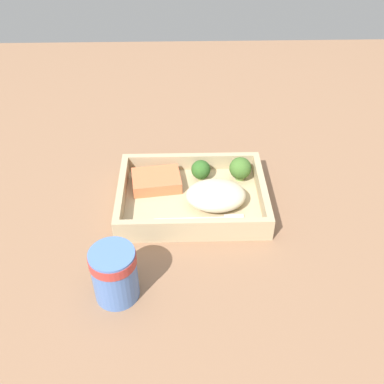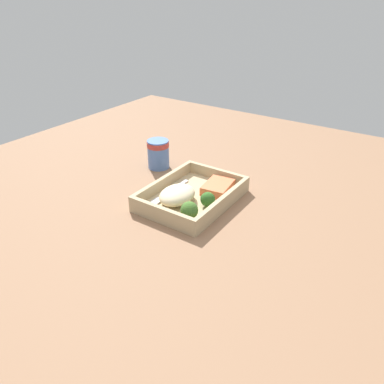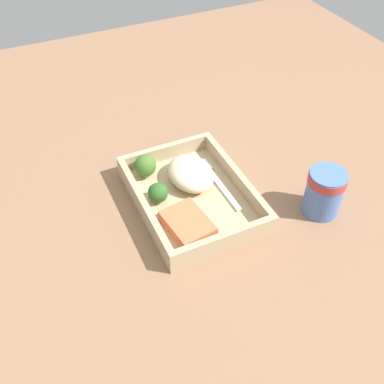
% 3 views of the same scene
% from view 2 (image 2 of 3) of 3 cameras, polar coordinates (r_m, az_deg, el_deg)
% --- Properties ---
extents(ground_plane, '(1.60, 1.60, 0.02)m').
position_cam_2_polar(ground_plane, '(1.01, 0.00, -1.85)').
color(ground_plane, '#886348').
extents(takeout_tray, '(0.27, 0.20, 0.01)m').
position_cam_2_polar(takeout_tray, '(1.00, 0.00, -1.06)').
color(takeout_tray, tan).
rests_on(takeout_tray, ground_plane).
extents(tray_rim, '(0.27, 0.20, 0.03)m').
position_cam_2_polar(tray_rim, '(0.99, 0.00, 0.05)').
color(tray_rim, tan).
rests_on(tray_rim, takeout_tray).
extents(salmon_fillet, '(0.10, 0.08, 0.02)m').
position_cam_2_polar(salmon_fillet, '(1.02, 3.95, 0.74)').
color(salmon_fillet, '#E06E43').
rests_on(salmon_fillet, takeout_tray).
extents(mashed_potatoes, '(0.11, 0.08, 0.04)m').
position_cam_2_polar(mashed_potatoes, '(0.96, -2.27, -0.45)').
color(mashed_potatoes, beige).
rests_on(mashed_potatoes, takeout_tray).
extents(broccoli_floret_1, '(0.04, 0.04, 0.05)m').
position_cam_2_polar(broccoli_floret_1, '(0.89, -0.41, -2.85)').
color(broccoli_floret_1, '#739D51').
rests_on(broccoli_floret_1, takeout_tray).
extents(broccoli_floret_2, '(0.04, 0.04, 0.04)m').
position_cam_2_polar(broccoli_floret_2, '(0.94, 2.41, -1.16)').
color(broccoli_floret_2, '#89A65B').
rests_on(broccoli_floret_2, takeout_tray).
extents(fork, '(0.16, 0.02, 0.00)m').
position_cam_2_polar(fork, '(1.01, -3.64, -0.17)').
color(fork, silver).
rests_on(fork, takeout_tray).
extents(paper_cup, '(0.07, 0.07, 0.09)m').
position_cam_2_polar(paper_cup, '(1.17, -5.16, 6.02)').
color(paper_cup, '#4C71B6').
rests_on(paper_cup, ground_plane).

